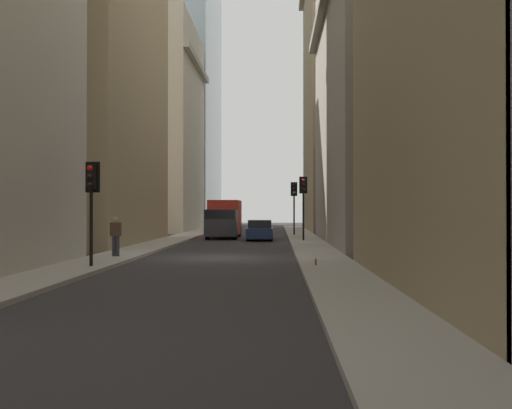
{
  "coord_description": "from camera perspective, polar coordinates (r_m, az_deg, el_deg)",
  "views": [
    {
      "loc": [
        -25.62,
        -2.57,
        2.15
      ],
      "look_at": [
        18.51,
        -0.97,
        2.53
      ],
      "focal_mm": 40.44,
      "sensor_mm": 36.0,
      "label": 1
    }
  ],
  "objects": [
    {
      "name": "building_right_midfar",
      "position": [
        38.89,
        -18.37,
        14.27
      ],
      "size": [
        15.3,
        10.5,
        24.06
      ],
      "color": "#9E8966",
      "rests_on": "ground_plane"
    },
    {
      "name": "building_left_far",
      "position": [
        58.75,
        10.06,
        10.89
      ],
      "size": [
        17.92,
        10.5,
        27.43
      ],
      "color": "#9E8966",
      "rests_on": "ground_plane"
    },
    {
      "name": "discarded_bottle",
      "position": [
        20.96,
        5.94,
        -5.69
      ],
      "size": [
        0.07,
        0.07,
        0.27
      ],
      "color": "brown",
      "rests_on": "sidewalk_left"
    },
    {
      "name": "ground_plane",
      "position": [
        25.84,
        -3.66,
        -5.26
      ],
      "size": [
        135.0,
        135.0,
        0.0
      ],
      "primitive_type": "plane",
      "color": "#302D30"
    },
    {
      "name": "building_right_far",
      "position": [
        59.31,
        -10.86,
        7.35
      ],
      "size": [
        14.71,
        10.5,
        20.44
      ],
      "color": "beige",
      "rests_on": "ground_plane"
    },
    {
      "name": "building_left_midfar",
      "position": [
        36.88,
        14.85,
        10.51
      ],
      "size": [
        19.51,
        10.5,
        18.33
      ],
      "color": "gray",
      "rests_on": "ground_plane"
    },
    {
      "name": "traffic_light_foreground",
      "position": [
        21.25,
        -15.99,
        1.46
      ],
      "size": [
        0.43,
        0.52,
        3.71
      ],
      "color": "black",
      "rests_on": "sidewalk_right"
    },
    {
      "name": "traffic_light_far_junction",
      "position": [
        37.56,
        4.71,
        1.1
      ],
      "size": [
        0.43,
        0.52,
        4.15
      ],
      "color": "black",
      "rests_on": "sidewalk_left"
    },
    {
      "name": "traffic_light_midblock",
      "position": [
        45.71,
        3.79,
        0.84
      ],
      "size": [
        0.43,
        0.52,
        4.18
      ],
      "color": "black",
      "rests_on": "sidewalk_left"
    },
    {
      "name": "sedan_navy",
      "position": [
        40.15,
        0.4,
        -2.61
      ],
      "size": [
        4.3,
        1.78,
        1.42
      ],
      "color": "navy",
      "rests_on": "ground_plane"
    },
    {
      "name": "delivery_truck",
      "position": [
        43.38,
        -3.18,
        -1.4
      ],
      "size": [
        6.46,
        2.25,
        2.84
      ],
      "color": "red",
      "rests_on": "ground_plane"
    },
    {
      "name": "pedestrian",
      "position": [
        25.46,
        -13.71,
        -2.9
      ],
      "size": [
        0.26,
        0.44,
        1.71
      ],
      "color": "#33333D",
      "rests_on": "sidewalk_right"
    },
    {
      "name": "sidewalk_left",
      "position": [
        25.78,
        6.38,
        -5.11
      ],
      "size": [
        90.0,
        2.2,
        0.14
      ],
      "primitive_type": "cube",
      "color": "#A8A399",
      "rests_on": "ground_plane"
    },
    {
      "name": "sidewalk_right",
      "position": [
        26.66,
        -13.36,
        -4.95
      ],
      "size": [
        90.0,
        2.2,
        0.14
      ],
      "primitive_type": "cube",
      "color": "#A8A399",
      "rests_on": "ground_plane"
    }
  ]
}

